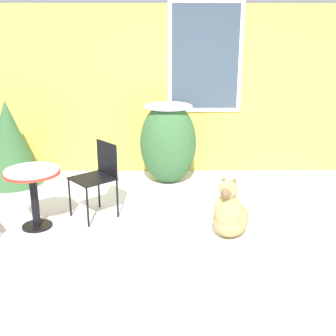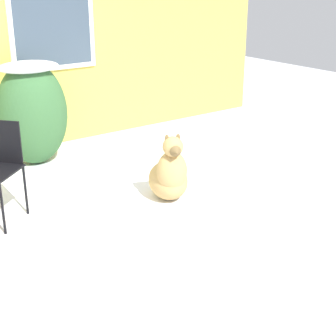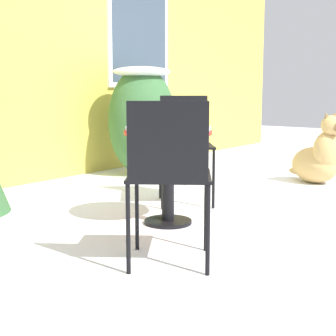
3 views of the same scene
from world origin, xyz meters
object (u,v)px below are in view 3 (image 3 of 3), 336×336
patio_table (168,148)px  patio_chair_near_table (185,141)px  patio_chair_far_side (169,171)px  dog (319,158)px

patio_table → patio_chair_near_table: patio_chair_near_table is taller
patio_table → patio_chair_far_side: patio_chair_far_side is taller
patio_table → dog: (2.23, -0.27, -0.30)m
patio_chair_near_table → patio_chair_far_side: 1.68m
patio_table → dog: bearing=-6.9°
patio_chair_near_table → patio_chair_far_side: size_ratio=1.00×
patio_chair_far_side → dog: size_ratio=1.25×
patio_chair_near_table → patio_chair_far_side: (-1.41, -0.90, 0.00)m
patio_table → patio_chair_near_table: (0.69, 0.34, -0.02)m
patio_table → patio_chair_far_side: 0.92m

